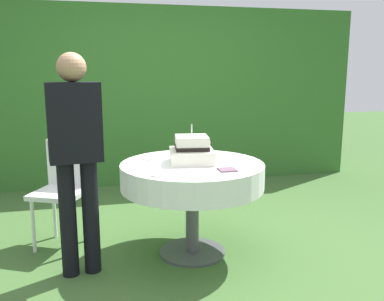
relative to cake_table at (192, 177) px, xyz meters
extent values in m
plane|color=#3D602D|center=(0.00, 0.00, -0.65)|extent=(20.00, 20.00, 0.00)
cube|color=#336628|center=(0.00, 2.48, 0.49)|extent=(5.50, 0.60, 2.28)
cylinder|color=#4C4C51|center=(0.00, 0.00, -0.64)|extent=(0.54, 0.54, 0.02)
cylinder|color=#4C4C51|center=(0.00, 0.00, -0.28)|extent=(0.11, 0.11, 0.73)
cylinder|color=olive|center=(0.00, 0.00, 0.09)|extent=(1.11, 1.11, 0.03)
cylinder|color=white|center=(0.00, 0.00, 0.01)|extent=(1.14, 1.14, 0.20)
cube|color=silver|center=(0.00, 0.02, 0.16)|extent=(0.38, 0.38, 0.11)
cube|color=silver|center=(0.00, 0.02, 0.27)|extent=(0.28, 0.28, 0.11)
cube|color=black|center=(0.00, 0.02, 0.24)|extent=(0.29, 0.29, 0.03)
sphere|color=#C6599E|center=(0.14, 0.13, 0.24)|extent=(0.09, 0.09, 0.09)
cylinder|color=silver|center=(0.00, 0.02, 0.37)|extent=(0.01, 0.01, 0.09)
cylinder|color=white|center=(0.31, 0.10, 0.12)|extent=(0.14, 0.14, 0.01)
cylinder|color=white|center=(-0.31, -0.33, 0.12)|extent=(0.13, 0.13, 0.01)
cylinder|color=white|center=(-0.30, 0.22, 0.12)|extent=(0.14, 0.14, 0.01)
cube|color=#6B4C60|center=(0.20, -0.29, 0.12)|extent=(0.13, 0.13, 0.01)
cylinder|color=white|center=(-1.27, 0.30, -0.42)|extent=(0.03, 0.03, 0.45)
cylinder|color=white|center=(-0.98, 0.16, -0.42)|extent=(0.03, 0.03, 0.45)
cylinder|color=white|center=(-1.13, 0.59, -0.42)|extent=(0.03, 0.03, 0.45)
cylinder|color=white|center=(-0.84, 0.45, -0.42)|extent=(0.03, 0.03, 0.45)
cube|color=white|center=(-1.05, 0.38, -0.18)|extent=(0.53, 0.53, 0.04)
cube|color=white|center=(-0.97, 0.54, 0.04)|extent=(0.38, 0.21, 0.40)
cylinder|color=black|center=(-0.95, -0.16, -0.22)|extent=(0.12, 0.12, 0.85)
cylinder|color=black|center=(-0.79, -0.14, -0.22)|extent=(0.12, 0.12, 0.85)
cube|color=black|center=(-0.87, -0.15, 0.48)|extent=(0.38, 0.25, 0.55)
sphere|color=#A87A5B|center=(-0.87, -0.15, 0.85)|extent=(0.20, 0.20, 0.20)
camera|label=1|loc=(-0.72, -3.10, 0.83)|focal=38.70mm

